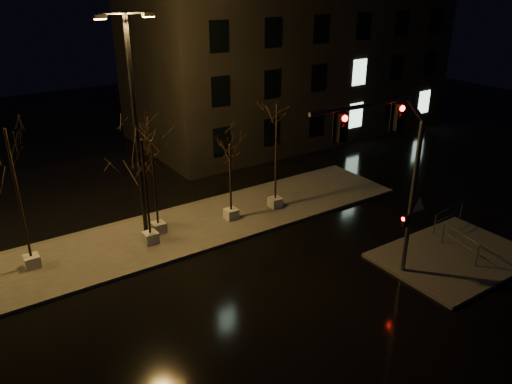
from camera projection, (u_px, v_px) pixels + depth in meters
ground at (281, 272)px, 22.24m from camera, size 90.00×90.00×0.00m
median at (215, 220)px, 26.79m from camera, size 22.00×5.00×0.15m
sidewalk_corner at (454, 256)px, 23.36m from camera, size 7.00×5.00×0.15m
building at (290, 38)px, 40.10m from camera, size 25.00×12.00×15.00m
tree_0 at (11, 162)px, 20.42m from camera, size 1.80×1.80×6.60m
tree_1 at (144, 164)px, 22.80m from camera, size 1.80×1.80×5.42m
tree_2 at (153, 162)px, 23.87m from camera, size 1.80×1.80×5.02m
tree_3 at (230, 161)px, 25.54m from camera, size 1.80×1.80×4.31m
tree_4 at (276, 128)px, 26.37m from camera, size 1.80×1.80×6.07m
traffic_signal_mast at (394, 166)px, 19.51m from camera, size 6.44×0.51×7.87m
streetlight_main at (135, 117)px, 22.60m from camera, size 2.65×0.33×10.64m
guard_rail_a at (449, 214)px, 25.65m from camera, size 2.54×0.31×1.10m
guard_rail_b at (460, 241)px, 23.14m from camera, size 0.60×2.27×1.11m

